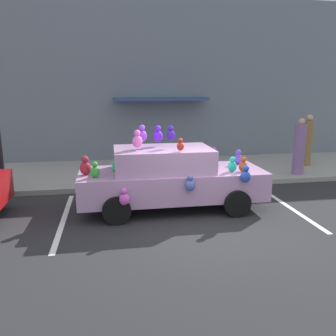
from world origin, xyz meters
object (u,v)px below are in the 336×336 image
object	(u,v)px
plush_covered_car	(170,177)
teddy_bear_on_sidewalk	(182,168)
pedestrian_near_shopfront	(299,149)
pedestrian_walking_past	(308,142)

from	to	relation	value
plush_covered_car	teddy_bear_on_sidewalk	bearing A→B (deg)	71.68
plush_covered_car	pedestrian_near_shopfront	size ratio (longest dim) A/B	2.43
plush_covered_car	pedestrian_walking_past	size ratio (longest dim) A/B	2.41
teddy_bear_on_sidewalk	pedestrian_near_shopfront	xyz separation A→B (m)	(3.89, -0.35, 0.58)
teddy_bear_on_sidewalk	pedestrian_walking_past	xyz separation A→B (m)	(4.90, 0.84, 0.59)
plush_covered_car	teddy_bear_on_sidewalk	xyz separation A→B (m)	(0.84, 2.52, -0.37)
pedestrian_near_shopfront	pedestrian_walking_past	size ratio (longest dim) A/B	0.99
pedestrian_near_shopfront	teddy_bear_on_sidewalk	bearing A→B (deg)	174.90
plush_covered_car	pedestrian_near_shopfront	bearing A→B (deg)	24.75
plush_covered_car	pedestrian_walking_past	xyz separation A→B (m)	(5.73, 3.36, 0.22)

